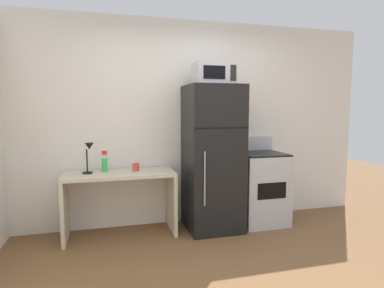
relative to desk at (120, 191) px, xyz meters
name	(u,v)px	position (x,y,z in m)	size (l,w,h in m)	color
ground_plane	(236,284)	(0.89, -1.37, -0.53)	(12.00, 12.00, 0.00)	brown
wall_back_white	(187,123)	(0.89, 0.33, 0.77)	(5.00, 0.10, 2.60)	silver
desk	(120,191)	(0.00, 0.00, 0.00)	(1.27, 0.52, 0.75)	beige
desk_lamp	(89,153)	(-0.33, 0.01, 0.46)	(0.14, 0.12, 0.35)	black
spray_bottle	(105,163)	(-0.16, 0.08, 0.32)	(0.06, 0.06, 0.25)	green
coffee_mug	(136,167)	(0.19, 0.04, 0.27)	(0.08, 0.08, 0.10)	#D83F33
refrigerator	(213,158)	(1.12, -0.07, 0.35)	(0.64, 0.68, 1.77)	black
microwave	(214,74)	(1.12, -0.09, 1.36)	(0.46, 0.35, 0.26)	#B7B7BC
oven_range	(260,187)	(1.78, -0.04, -0.07)	(0.59, 0.61, 1.10)	#B7B7BC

